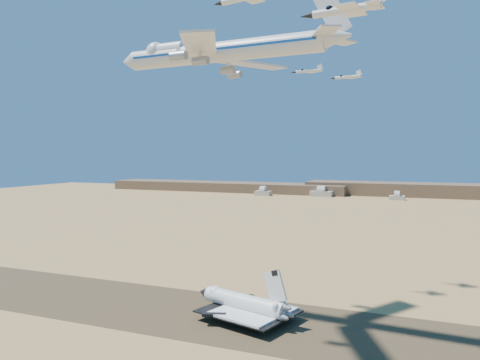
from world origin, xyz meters
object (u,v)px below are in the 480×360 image
at_px(carrier_747, 214,52).
at_px(chase_jet_b, 344,10).
at_px(crew_c, 258,325).
at_px(chase_jet_c, 308,71).
at_px(shuttle, 244,304).
at_px(crew_b, 252,328).
at_px(chase_jet_d, 347,77).
at_px(crew_a, 261,325).

distance_m(carrier_747, chase_jet_b, 83.67).
distance_m(crew_c, chase_jet_c, 107.02).
distance_m(shuttle, crew_c, 11.14).
relative_size(crew_b, chase_jet_b, 0.12).
bearing_deg(crew_c, chase_jet_b, 151.72).
height_order(crew_b, crew_c, crew_b).
relative_size(shuttle, chase_jet_c, 2.95).
bearing_deg(chase_jet_b, chase_jet_d, 107.11).
bearing_deg(carrier_747, chase_jet_d, 66.21).
bearing_deg(crew_b, chase_jet_b, -151.39).
bearing_deg(crew_b, shuttle, 29.08).
distance_m(crew_c, chase_jet_d, 117.74).
height_order(chase_jet_c, chase_jet_d, chase_jet_c).
distance_m(shuttle, chase_jet_b, 114.04).
distance_m(crew_a, chase_jet_b, 111.38).
height_order(carrier_747, chase_jet_d, carrier_747).
xyz_separation_m(carrier_747, crew_a, (18.07, -1.09, -94.30)).
bearing_deg(crew_a, chase_jet_d, 3.67).
relative_size(crew_a, chase_jet_b, 0.10).
bearing_deg(crew_b, crew_c, -22.50).
relative_size(carrier_747, chase_jet_d, 5.98).
relative_size(carrier_747, chase_jet_b, 5.50).
xyz_separation_m(shuttle, crew_c, (7.90, -6.44, -4.50)).
height_order(crew_a, crew_c, crew_c).
bearing_deg(chase_jet_d, chase_jet_b, -74.83).
bearing_deg(chase_jet_c, chase_jet_d, 50.89).
height_order(chase_jet_b, chase_jet_c, chase_jet_c).
distance_m(crew_b, chase_jet_b, 109.37).
xyz_separation_m(shuttle, chase_jet_b, (46.12, -65.89, 80.84)).
distance_m(chase_jet_b, chase_jet_c, 115.78).
height_order(shuttle, crew_a, shuttle).
height_order(crew_c, chase_jet_d, chase_jet_d).
distance_m(shuttle, chase_jet_c, 100.71).
distance_m(crew_a, crew_b, 4.86).
bearing_deg(shuttle, carrier_747, -140.95).
bearing_deg(shuttle, chase_jet_d, 83.84).
height_order(crew_b, chase_jet_c, chase_jet_c).
relative_size(shuttle, carrier_747, 0.47).
bearing_deg(chase_jet_b, shuttle, 133.01).
bearing_deg(crew_a, crew_b, 179.01).
height_order(carrier_747, chase_jet_b, carrier_747).
bearing_deg(crew_b, chase_jet_d, -20.66).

